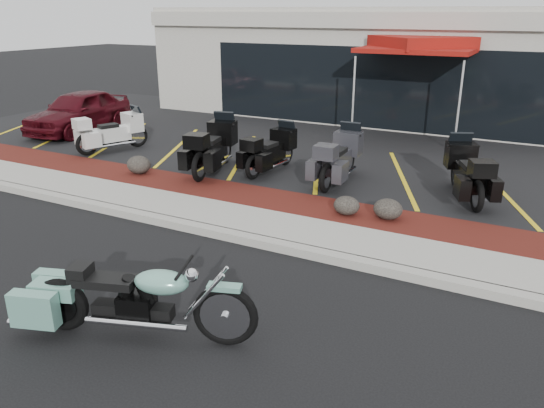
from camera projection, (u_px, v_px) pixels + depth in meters
The scene contains 18 objects.
ground at pixel (187, 255), 8.96m from camera, with size 90.00×90.00×0.00m, color black.
curb at pixel (216, 232), 9.69m from camera, with size 24.00×0.25×0.15m, color gray.
sidewalk at pixel (236, 219), 10.27m from camera, with size 24.00×1.20×0.15m, color gray.
mulch_bed at pixel (265, 201), 11.27m from camera, with size 24.00×1.20×0.16m, color black.
upper_lot at pixel (351, 147), 15.76m from camera, with size 26.00×9.60×0.15m, color black.
dealership_building at pixel (409, 63), 20.32m from camera, with size 18.00×8.16×4.00m.
boulder_left at pixel (139, 165), 12.82m from camera, with size 0.61×0.51×0.43m, color black.
boulder_mid at pixel (347, 205), 10.23m from camera, with size 0.51×0.43×0.36m, color black.
boulder_right at pixel (388, 209), 10.01m from camera, with size 0.55×0.46×0.39m, color black.
hero_cruiser at pixel (225, 307), 6.36m from camera, with size 3.05×0.77×1.07m, color #669F8E, non-canonical shape.
touring_white at pixel (137, 126), 15.24m from camera, with size 2.08×0.79×1.21m, color silver, non-canonical shape.
touring_black_front at pixel (225, 137), 13.59m from camera, with size 2.31×0.88×1.35m, color black, non-canonical shape.
touring_black_mid at pixel (286, 143), 13.42m from camera, with size 1.99×0.76×1.16m, color black, non-canonical shape.
touring_grey at pixel (349, 148), 12.69m from camera, with size 2.19×0.84×1.27m, color #2D2D32, non-canonical shape.
touring_black_rear at pixel (458, 160), 11.70m from camera, with size 2.16×0.82×1.26m, color black, non-canonical shape.
parked_car at pixel (79, 111), 17.21m from camera, with size 1.57×3.91×1.33m, color #3F0910.
traffic_cone at pixel (349, 136), 15.67m from camera, with size 0.33×0.33×0.46m, color red.
popup_canopy at pixel (421, 45), 15.89m from camera, with size 3.90×3.90×3.03m.
Camera 1 is at (5.04, -6.53, 3.88)m, focal length 35.00 mm.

